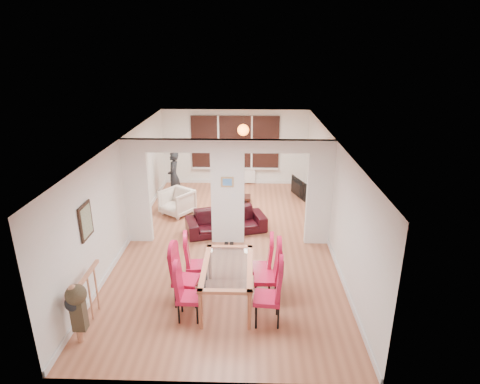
{
  "coord_description": "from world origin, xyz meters",
  "views": [
    {
      "loc": [
        0.56,
        -9.03,
        4.65
      ],
      "look_at": [
        0.28,
        0.6,
        1.09
      ],
      "focal_mm": 30.0,
      "sensor_mm": 36.0,
      "label": 1
    }
  ],
  "objects_px": {
    "dining_chair_la": "(189,294)",
    "bottle": "(230,192)",
    "sofa": "(226,221)",
    "armchair": "(177,202)",
    "person": "(174,176)",
    "bowl": "(234,195)",
    "dining_chair_rb": "(266,273)",
    "coffee_table": "(236,199)",
    "dining_chair_ra": "(267,294)",
    "dining_chair_lc": "(196,262)",
    "dining_table": "(228,284)",
    "dining_chair_lb": "(186,276)",
    "dining_chair_rc": "(261,264)",
    "television": "(296,188)"
  },
  "relations": [
    {
      "from": "dining_chair_la",
      "to": "dining_chair_rc",
      "type": "xyz_separation_m",
      "value": [
        1.29,
        1.0,
        0.03
      ]
    },
    {
      "from": "coffee_table",
      "to": "bottle",
      "type": "xyz_separation_m",
      "value": [
        -0.18,
        -0.01,
        0.25
      ]
    },
    {
      "from": "dining_chair_rb",
      "to": "bowl",
      "type": "relative_size",
      "value": 6.01
    },
    {
      "from": "dining_table",
      "to": "dining_chair_rb",
      "type": "xyz_separation_m",
      "value": [
        0.73,
        0.07,
        0.2
      ]
    },
    {
      "from": "dining_chair_lc",
      "to": "coffee_table",
      "type": "xyz_separation_m",
      "value": [
        0.61,
        4.58,
        -0.43
      ]
    },
    {
      "from": "dining_table",
      "to": "dining_chair_rb",
      "type": "distance_m",
      "value": 0.76
    },
    {
      "from": "dining_chair_lc",
      "to": "bottle",
      "type": "distance_m",
      "value": 4.59
    },
    {
      "from": "dining_chair_rb",
      "to": "dining_chair_rc",
      "type": "bearing_deg",
      "value": 102.06
    },
    {
      "from": "dining_chair_rc",
      "to": "person",
      "type": "xyz_separation_m",
      "value": [
        -2.63,
        4.91,
        0.23
      ]
    },
    {
      "from": "dining_chair_ra",
      "to": "dining_chair_rc",
      "type": "xyz_separation_m",
      "value": [
        -0.1,
        1.07,
        -0.04
      ]
    },
    {
      "from": "dining_chair_la",
      "to": "bottle",
      "type": "distance_m",
      "value": 5.64
    },
    {
      "from": "armchair",
      "to": "person",
      "type": "height_order",
      "value": "person"
    },
    {
      "from": "dining_table",
      "to": "coffee_table",
      "type": "bearing_deg",
      "value": 90.51
    },
    {
      "from": "bowl",
      "to": "dining_chair_lc",
      "type": "bearing_deg",
      "value": -96.72
    },
    {
      "from": "bowl",
      "to": "dining_chair_rb",
      "type": "bearing_deg",
      "value": -80.61
    },
    {
      "from": "dining_chair_rc",
      "to": "sofa",
      "type": "distance_m",
      "value": 2.71
    },
    {
      "from": "dining_table",
      "to": "dining_chair_lc",
      "type": "relative_size",
      "value": 1.57
    },
    {
      "from": "coffee_table",
      "to": "bowl",
      "type": "height_order",
      "value": "bowl"
    },
    {
      "from": "dining_chair_rb",
      "to": "coffee_table",
      "type": "bearing_deg",
      "value": 97.8
    },
    {
      "from": "armchair",
      "to": "dining_chair_lb",
      "type": "bearing_deg",
      "value": -41.86
    },
    {
      "from": "dining_chair_rc",
      "to": "coffee_table",
      "type": "distance_m",
      "value": 4.7
    },
    {
      "from": "television",
      "to": "bowl",
      "type": "relative_size",
      "value": 5.23
    },
    {
      "from": "dining_table",
      "to": "dining_chair_la",
      "type": "distance_m",
      "value": 0.84
    },
    {
      "from": "person",
      "to": "dining_chair_lc",
      "type": "bearing_deg",
      "value": 13.58
    },
    {
      "from": "dining_chair_la",
      "to": "bowl",
      "type": "distance_m",
      "value": 5.71
    },
    {
      "from": "dining_chair_la",
      "to": "sofa",
      "type": "xyz_separation_m",
      "value": [
        0.44,
        3.57,
        -0.21
      ]
    },
    {
      "from": "dining_chair_la",
      "to": "bottle",
      "type": "bearing_deg",
      "value": 87.39
    },
    {
      "from": "television",
      "to": "bottle",
      "type": "relative_size",
      "value": 3.53
    },
    {
      "from": "sofa",
      "to": "person",
      "type": "height_order",
      "value": "person"
    },
    {
      "from": "sofa",
      "to": "dining_chair_la",
      "type": "bearing_deg",
      "value": -114.05
    },
    {
      "from": "sofa",
      "to": "armchair",
      "type": "distance_m",
      "value": 1.87
    },
    {
      "from": "bowl",
      "to": "dining_chair_rc",
      "type": "bearing_deg",
      "value": -80.94
    },
    {
      "from": "dining_chair_ra",
      "to": "sofa",
      "type": "distance_m",
      "value": 3.77
    },
    {
      "from": "dining_chair_rb",
      "to": "person",
      "type": "bearing_deg",
      "value": 116.2
    },
    {
      "from": "dining_table",
      "to": "person",
      "type": "bearing_deg",
      "value": 110.33
    },
    {
      "from": "dining_chair_lc",
      "to": "person",
      "type": "distance_m",
      "value": 5.05
    },
    {
      "from": "dining_chair_lc",
      "to": "bottle",
      "type": "height_order",
      "value": "dining_chair_lc"
    },
    {
      "from": "dining_chair_la",
      "to": "sofa",
      "type": "height_order",
      "value": "dining_chair_la"
    },
    {
      "from": "armchair",
      "to": "person",
      "type": "distance_m",
      "value": 1.31
    },
    {
      "from": "dining_chair_la",
      "to": "sofa",
      "type": "distance_m",
      "value": 3.6
    },
    {
      "from": "person",
      "to": "bowl",
      "type": "height_order",
      "value": "person"
    },
    {
      "from": "sofa",
      "to": "armchair",
      "type": "height_order",
      "value": "armchair"
    },
    {
      "from": "dining_table",
      "to": "dining_chair_la",
      "type": "relative_size",
      "value": 1.64
    },
    {
      "from": "sofa",
      "to": "bowl",
      "type": "xyz_separation_m",
      "value": [
        0.11,
        2.11,
        -0.06
      ]
    },
    {
      "from": "dining_chair_ra",
      "to": "armchair",
      "type": "relative_size",
      "value": 1.42
    },
    {
      "from": "sofa",
      "to": "dining_chair_ra",
      "type": "bearing_deg",
      "value": -92.42
    },
    {
      "from": "dining_chair_ra",
      "to": "armchair",
      "type": "distance_m",
      "value": 5.36
    },
    {
      "from": "dining_chair_lb",
      "to": "bowl",
      "type": "xyz_separation_m",
      "value": [
        0.66,
        5.21,
        -0.33
      ]
    },
    {
      "from": "dining_chair_ra",
      "to": "coffee_table",
      "type": "distance_m",
      "value": 5.77
    },
    {
      "from": "dining_chair_lc",
      "to": "dining_table",
      "type": "bearing_deg",
      "value": -46.74
    }
  ]
}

